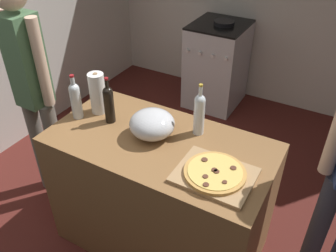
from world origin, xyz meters
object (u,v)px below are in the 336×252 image
object	(u,v)px
pizza	(215,172)
paper_towel_roll	(98,93)
wine_bottle_clear	(199,113)
person_in_stripes	(32,86)
mixing_bowl	(152,124)
wine_bottle_dark	(76,99)
stove	(217,65)
wine_bottle_amber	(109,103)

from	to	relation	value
pizza	paper_towel_roll	bearing A→B (deg)	167.22
wine_bottle_clear	person_in_stripes	distance (m)	1.21
pizza	mixing_bowl	xyz separation A→B (m)	(-0.47, 0.15, 0.05)
mixing_bowl	wine_bottle_dark	bearing A→B (deg)	-173.29
mixing_bowl	stove	world-z (taller)	mixing_bowl
wine_bottle_amber	stove	size ratio (longest dim) A/B	0.32
pizza	paper_towel_roll	xyz separation A→B (m)	(-0.92, 0.21, 0.11)
wine_bottle_clear	stove	bearing A→B (deg)	108.66
paper_towel_roll	wine_bottle_dark	size ratio (longest dim) A/B	0.92
mixing_bowl	stove	distance (m)	2.06
wine_bottle_amber	person_in_stripes	xyz separation A→B (m)	(-0.65, -0.02, -0.05)
wine_bottle_amber	wine_bottle_clear	xyz separation A→B (m)	(0.54, 0.16, 0.01)
wine_bottle_dark	stove	world-z (taller)	wine_bottle_dark
person_in_stripes	wine_bottle_clear	bearing A→B (deg)	8.51
pizza	wine_bottle_amber	world-z (taller)	wine_bottle_amber
wine_bottle_amber	wine_bottle_clear	distance (m)	0.56
wine_bottle_clear	stove	size ratio (longest dim) A/B	0.34
mixing_bowl	person_in_stripes	size ratio (longest dim) A/B	0.16
paper_towel_roll	stove	bearing A→B (deg)	87.99
mixing_bowl	stove	xyz separation A→B (m)	(-0.38, 1.96, -0.51)
wine_bottle_clear	mixing_bowl	bearing A→B (deg)	-144.49
pizza	stove	xyz separation A→B (m)	(-0.85, 2.11, -0.46)
wine_bottle_dark	person_in_stripes	size ratio (longest dim) A/B	0.18
mixing_bowl	stove	bearing A→B (deg)	100.97
person_in_stripes	wine_bottle_dark	bearing A→B (deg)	-5.85
wine_bottle_clear	stove	world-z (taller)	wine_bottle_clear
wine_bottle_clear	person_in_stripes	xyz separation A→B (m)	(-1.20, -0.18, -0.06)
stove	wine_bottle_dark	bearing A→B (deg)	-94.09
pizza	person_in_stripes	bearing A→B (deg)	174.77
paper_towel_roll	wine_bottle_amber	xyz separation A→B (m)	(0.13, -0.06, -0.00)
pizza	mixing_bowl	size ratio (longest dim) A/B	1.19
paper_towel_roll	wine_bottle_clear	distance (m)	0.68
wine_bottle_clear	wine_bottle_dark	distance (m)	0.79
pizza	person_in_stripes	distance (m)	1.44
person_in_stripes	paper_towel_roll	bearing A→B (deg)	8.38
wine_bottle_dark	stove	bearing A→B (deg)	85.91
paper_towel_roll	wine_bottle_dark	xyz separation A→B (m)	(-0.08, -0.12, -0.00)
wine_bottle_dark	stove	size ratio (longest dim) A/B	0.31
pizza	stove	world-z (taller)	stove
wine_bottle_amber	wine_bottle_clear	size ratio (longest dim) A/B	0.93
paper_towel_roll	wine_bottle_dark	distance (m)	0.14
wine_bottle_amber	mixing_bowl	bearing A→B (deg)	-0.52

